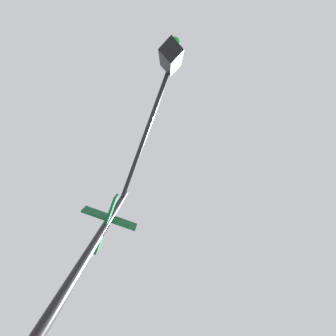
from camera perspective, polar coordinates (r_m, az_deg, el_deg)
name	(u,v)px	position (r m, az deg, el deg)	size (l,w,h in m)	color
traffic_signal_near	(133,149)	(2.94, -10.57, 5.61)	(1.83, 3.45, 5.42)	black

